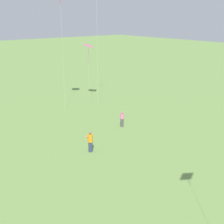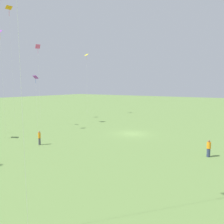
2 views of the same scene
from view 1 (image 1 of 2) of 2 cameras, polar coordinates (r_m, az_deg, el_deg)
The scene contains 4 objects.
person_0 at distance 27.15m, azimuth -3.98°, elevation -5.48°, with size 0.56×0.56×1.85m.
person_4 at distance 33.08m, azimuth 1.85°, elevation -1.32°, with size 0.49×0.49×1.70m.
kite_1 at distance 42.37m, azimuth -4.36°, elevation 11.77°, with size 1.79×1.79×7.68m.
picnic_bag_1 at distance 30.33m, azimuth -4.64°, elevation -4.64°, with size 0.48×0.43×0.20m.
Camera 1 is at (1.83, 26.03, 11.46)m, focal length 50.00 mm.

